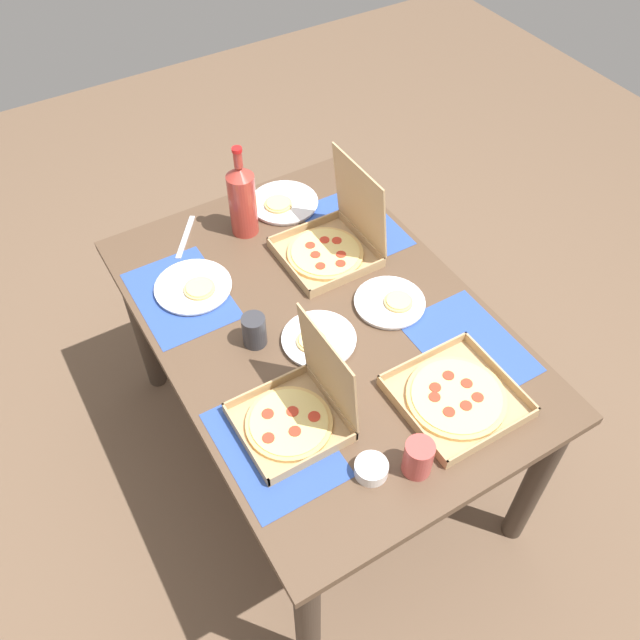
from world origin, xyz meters
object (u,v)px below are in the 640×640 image
object	(u,v)px
pizza_box_edge_far	(456,397)
plate_far_right	(283,203)
plate_near_right	(318,340)
cup_clear_right	(254,331)
soda_bottle	(242,199)
pizza_box_corner_left	(333,242)
pizza_box_corner_right	(298,412)
plate_middle	(194,287)
cup_clear_left	(418,458)
plate_far_left	(390,303)
condiment_bowl	(371,469)

from	to	relation	value
pizza_box_edge_far	plate_far_right	size ratio (longest dim) A/B	1.28
plate_near_right	cup_clear_right	distance (m)	0.18
plate_near_right	soda_bottle	size ratio (longest dim) A/B	0.67
pizza_box_corner_left	plate_far_right	distance (m)	0.30
plate_near_right	soda_bottle	world-z (taller)	soda_bottle
pizza_box_corner_right	pizza_box_edge_far	world-z (taller)	pizza_box_corner_right
pizza_box_corner_left	plate_middle	distance (m)	0.46
cup_clear_right	cup_clear_left	xyz separation A→B (m)	(0.57, 0.15, 0.00)
plate_far_left	soda_bottle	size ratio (longest dim) A/B	0.66
pizza_box_edge_far	plate_far_right	world-z (taller)	pizza_box_edge_far
soda_bottle	condiment_bowl	world-z (taller)	soda_bottle
pizza_box_corner_left	soda_bottle	bearing A→B (deg)	-142.03
plate_near_right	cup_clear_left	size ratio (longest dim) A/B	2.06
plate_middle	soda_bottle	world-z (taller)	soda_bottle
condiment_bowl	pizza_box_corner_left	bearing A→B (deg)	155.25
pizza_box_corner_left	cup_clear_left	bearing A→B (deg)	-16.68
pizza_box_corner_left	soda_bottle	distance (m)	0.32
plate_middle	plate_far_right	size ratio (longest dim) A/B	1.00
pizza_box_corner_right	cup_clear_right	bearing A→B (deg)	174.61
pizza_box_corner_left	plate_near_right	xyz separation A→B (m)	(0.30, -0.23, -0.04)
plate_far_right	pizza_box_edge_far	bearing A→B (deg)	0.10
plate_middle	soda_bottle	xyz separation A→B (m)	(-0.17, 0.26, 0.12)
pizza_box_corner_right	soda_bottle	world-z (taller)	soda_bottle
pizza_box_edge_far	plate_near_right	distance (m)	0.42
pizza_box_edge_far	plate_near_right	xyz separation A→B (m)	(-0.36, -0.21, -0.00)
pizza_box_corner_left	cup_clear_right	distance (m)	0.44
pizza_box_edge_far	plate_far_left	distance (m)	0.38
pizza_box_corner_right	pizza_box_edge_far	xyz separation A→B (m)	(0.16, 0.40, -0.03)
pizza_box_corner_right	cup_clear_left	xyz separation A→B (m)	(0.27, 0.18, 0.01)
pizza_box_edge_far	cup_clear_left	xyz separation A→B (m)	(0.11, -0.21, 0.04)
plate_far_right	condiment_bowl	size ratio (longest dim) A/B	2.82
pizza_box_edge_far	cup_clear_right	distance (m)	0.58
plate_far_right	cup_clear_right	distance (m)	0.62
pizza_box_corner_left	pizza_box_corner_right	bearing A→B (deg)	-39.57
plate_middle	cup_clear_right	bearing A→B (deg)	13.23
pizza_box_corner_left	cup_clear_right	size ratio (longest dim) A/B	3.12
cup_clear_right	cup_clear_left	bearing A→B (deg)	15.33
cup_clear_right	plate_far_left	bearing A→B (deg)	79.16
pizza_box_corner_left	soda_bottle	size ratio (longest dim) A/B	0.97
cup_clear_right	soda_bottle	bearing A→B (deg)	156.70
plate_near_right	pizza_box_corner_right	bearing A→B (deg)	-41.85
pizza_box_edge_far	cup_clear_left	bearing A→B (deg)	-62.27
plate_near_right	plate_middle	bearing A→B (deg)	-149.47
plate_middle	plate_near_right	xyz separation A→B (m)	(0.37, 0.22, 0.00)
plate_near_right	plate_far_left	distance (m)	0.26
plate_near_right	plate_far_left	size ratio (longest dim) A/B	1.00
pizza_box_corner_left	plate_far_left	bearing A→B (deg)	6.04
plate_far_right	pizza_box_corner_left	bearing A→B (deg)	3.72
pizza_box_edge_far	cup_clear_left	world-z (taller)	cup_clear_left
plate_near_right	cup_clear_left	distance (m)	0.47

